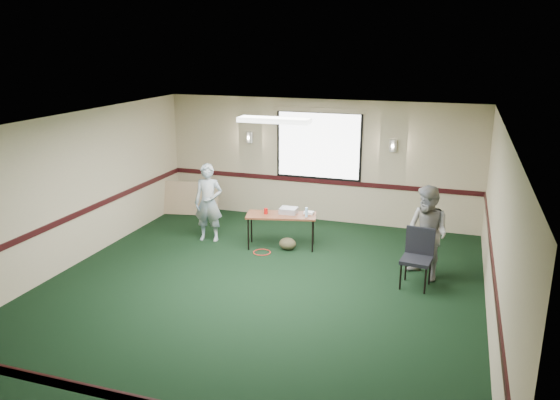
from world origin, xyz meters
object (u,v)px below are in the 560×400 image
(person_left, at_px, (208,203))
(person_right, at_px, (427,233))
(conference_chair, at_px, (418,253))
(folding_table, at_px, (281,217))
(projector, at_px, (289,210))

(person_left, height_order, person_right, person_right)
(person_right, bearing_deg, conference_chair, -69.66)
(folding_table, height_order, projector, projector)
(folding_table, distance_m, person_left, 1.52)
(folding_table, height_order, person_left, person_left)
(conference_chair, distance_m, person_right, 0.42)
(projector, distance_m, person_left, 1.63)
(projector, bearing_deg, person_right, -17.11)
(folding_table, relative_size, person_left, 0.91)
(folding_table, distance_m, conference_chair, 2.81)
(person_right, bearing_deg, person_left, -148.55)
(folding_table, bearing_deg, person_left, 169.52)
(projector, xyz_separation_m, person_left, (-1.62, -0.19, 0.06))
(projector, bearing_deg, folding_table, -133.18)
(folding_table, height_order, person_right, person_right)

